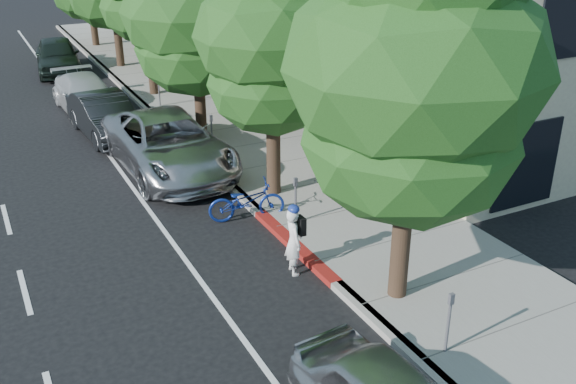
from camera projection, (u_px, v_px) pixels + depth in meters
ground at (314, 267)px, 15.08m from camera, size 120.00×120.00×0.00m
sidewalk at (259, 145)px, 22.50m from camera, size 4.60×56.00×0.15m
curb at (197, 156)px, 21.53m from camera, size 0.30×56.00×0.15m
curb_red_segment at (295, 245)px, 15.86m from camera, size 0.32×4.00×0.15m
street_tree_0 at (415, 73)px, 11.80m from camera, size 5.02×5.02×8.06m
street_tree_1 at (272, 39)px, 16.83m from camera, size 4.20×4.20×7.29m
street_tree_2 at (195, 14)px, 21.77m from camera, size 5.05×5.05×7.30m
cyclist at (294, 242)px, 14.53m from camera, size 0.47×0.64×1.61m
bicycle at (247, 201)px, 17.12m from camera, size 2.17×1.18×1.08m
silver_suv at (168, 144)px, 20.21m from camera, size 3.14×6.47×1.77m
dark_sedan at (105, 116)px, 23.21m from camera, size 1.99×4.82×1.55m
white_pickup at (86, 95)px, 26.02m from camera, size 2.22×5.06×1.45m
dark_suv_far at (58, 56)px, 32.08m from camera, size 2.58×5.25×1.72m
pedestrian at (252, 101)px, 24.00m from camera, size 1.04×0.91×1.82m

